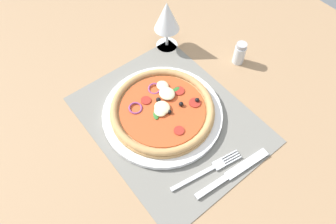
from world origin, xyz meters
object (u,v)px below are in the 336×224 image
(plate, at_px, (162,113))
(knife, at_px, (233,173))
(wine_glass, at_px, (167,18))
(pepper_shaker, at_px, (240,53))
(fork, at_px, (210,169))
(pizza, at_px, (162,109))

(plate, bearing_deg, knife, 6.79)
(wine_glass, xyz_separation_m, pepper_shaker, (0.18, 0.12, -0.07))
(plate, xyz_separation_m, pepper_shaker, (-0.01, 0.28, 0.02))
(fork, relative_size, knife, 0.90)
(knife, distance_m, pepper_shaker, 0.35)
(pizza, relative_size, wine_glass, 1.74)
(pizza, bearing_deg, wine_glass, 139.00)
(plate, bearing_deg, fork, -2.40)
(fork, height_order, wine_glass, wine_glass)
(plate, height_order, pizza, pizza)
(plate, relative_size, fork, 1.67)
(fork, distance_m, pepper_shaker, 0.35)
(pizza, distance_m, fork, 0.19)
(knife, bearing_deg, wine_glass, 77.15)
(plate, distance_m, wine_glass, 0.27)
(pizza, relative_size, fork, 1.44)
(fork, xyz_separation_m, wine_glass, (-0.37, 0.17, 0.09))
(pizza, xyz_separation_m, pepper_shaker, (-0.01, 0.28, 0.01))
(pepper_shaker, bearing_deg, plate, -87.57)
(wine_glass, relative_size, pepper_shaker, 2.22)
(fork, relative_size, wine_glass, 1.21)
(pizza, height_order, knife, pizza)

